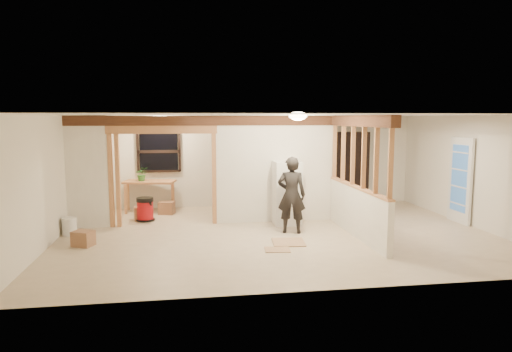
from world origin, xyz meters
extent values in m
cube|color=#C8B194|center=(0.00, 0.00, -0.01)|extent=(9.00, 6.50, 0.01)
cube|color=white|center=(0.00, 0.00, 2.50)|extent=(9.00, 6.50, 0.01)
cube|color=silver|center=(0.00, 3.25, 1.25)|extent=(9.00, 0.01, 2.50)
cube|color=silver|center=(0.00, -3.25, 1.25)|extent=(9.00, 0.01, 2.50)
cube|color=silver|center=(-4.50, 0.00, 1.25)|extent=(0.01, 6.50, 2.50)
cube|color=silver|center=(4.50, 0.00, 1.25)|extent=(0.01, 6.50, 2.50)
cube|color=silver|center=(-4.05, 1.20, 1.25)|extent=(0.90, 0.12, 2.50)
cube|color=silver|center=(0.20, 1.20, 1.25)|extent=(2.80, 0.12, 2.50)
cube|color=#B87C4D|center=(-2.40, 1.20, 1.10)|extent=(2.46, 0.14, 2.20)
cube|color=#502C1B|center=(-1.00, 1.20, 2.38)|extent=(7.00, 0.18, 0.22)
cube|color=#502C1B|center=(1.60, -0.40, 2.38)|extent=(0.18, 3.30, 0.22)
cube|color=silver|center=(1.60, -0.40, 0.50)|extent=(0.12, 3.20, 1.00)
cube|color=#B87C4D|center=(1.60, -0.40, 1.66)|extent=(0.14, 3.20, 1.32)
cube|color=black|center=(-2.60, 3.17, 1.55)|extent=(1.12, 0.10, 1.10)
cube|color=white|center=(4.42, 0.40, 1.00)|extent=(0.12, 0.86, 2.00)
ellipsoid|color=#FFEABF|center=(0.30, -0.50, 2.48)|extent=(0.36, 0.36, 0.16)
ellipsoid|color=#FFEABF|center=(-2.50, 2.30, 2.48)|extent=(0.32, 0.32, 0.14)
ellipsoid|color=#FFD88C|center=(-2.00, 1.60, 2.18)|extent=(0.07, 0.07, 0.07)
cube|color=white|center=(0.39, 0.85, 0.73)|extent=(0.60, 0.58, 1.46)
imported|color=black|center=(0.32, 0.06, 0.82)|extent=(0.68, 0.54, 1.64)
cube|color=#B87C4D|center=(-2.84, 2.85, 0.41)|extent=(1.39, 0.89, 0.81)
imported|color=#39752D|center=(-3.03, 2.81, 1.00)|extent=(0.39, 0.36, 0.37)
cylinder|color=#A20D12|center=(-2.87, 1.69, 0.29)|extent=(0.56, 0.56, 0.57)
cube|color=black|center=(2.69, 3.01, 1.03)|extent=(1.03, 0.34, 2.06)
cylinder|color=white|center=(-4.32, 0.55, 0.19)|extent=(0.35, 0.35, 0.38)
cube|color=#956648|center=(-2.40, 2.42, 0.16)|extent=(0.44, 0.40, 0.32)
cube|color=#956648|center=(-2.97, 1.83, 0.16)|extent=(0.39, 0.39, 0.31)
cube|color=#956648|center=(-3.86, -0.35, 0.15)|extent=(0.45, 0.42, 0.30)
cube|color=tan|center=(0.08, -0.72, 0.01)|extent=(0.68, 0.68, 0.02)
cube|color=tan|center=(-0.23, -1.18, 0.01)|extent=(0.50, 0.42, 0.01)
camera|label=1|loc=(-1.88, -9.26, 2.43)|focal=32.00mm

